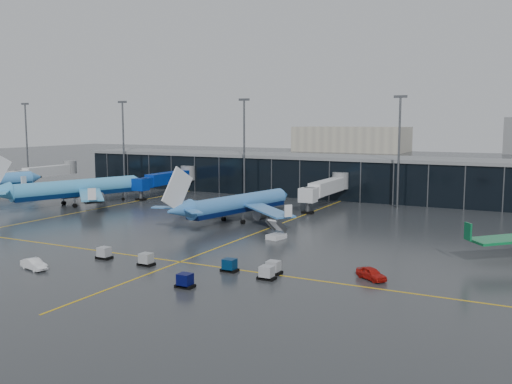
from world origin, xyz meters
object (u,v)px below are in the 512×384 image
at_px(service_van_red, 371,273).
at_px(service_van_white, 34,264).
at_px(baggage_carts, 198,266).
at_px(airliner_arkefly, 76,178).
at_px(airliner_klm_near, 239,193).
at_px(mobile_airstair, 276,234).

distance_m(service_van_red, service_van_white, 44.44).
bearing_deg(baggage_carts, service_van_white, -155.94).
relative_size(airliner_arkefly, service_van_white, 9.18).
height_order(airliner_klm_near, mobile_airstair, airliner_klm_near).
relative_size(airliner_klm_near, service_van_red, 8.06).
xyz_separation_m(airliner_arkefly, service_van_red, (79.37, -30.24, -5.66)).
relative_size(baggage_carts, service_van_red, 6.13).
relative_size(airliner_klm_near, baggage_carts, 1.32).
height_order(baggage_carts, service_van_white, baggage_carts).
bearing_deg(airliner_klm_near, mobile_airstair, -29.38).
height_order(airliner_klm_near, baggage_carts, airliner_klm_near).
bearing_deg(baggage_carts, airliner_arkefly, 147.38).
bearing_deg(mobile_airstair, service_van_white, -110.80).
bearing_deg(service_van_white, mobile_airstair, -18.37).
bearing_deg(mobile_airstair, airliner_arkefly, 177.82).
bearing_deg(airliner_arkefly, baggage_carts, -13.80).
distance_m(baggage_carts, service_van_white, 22.17).
bearing_deg(baggage_carts, mobile_airstair, 90.09).
height_order(airliner_arkefly, service_van_red, airliner_arkefly).
height_order(airliner_arkefly, mobile_airstair, airliner_arkefly).
xyz_separation_m(mobile_airstair, service_van_red, (21.23, -17.01, 0.00)).
bearing_deg(mobile_airstair, airliner_klm_near, 149.73).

